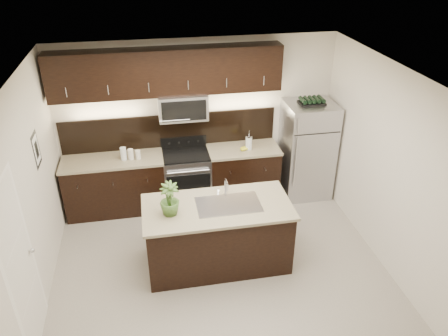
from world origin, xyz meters
name	(u,v)px	position (x,y,z in m)	size (l,w,h in m)	color
ground	(220,265)	(0.00, 0.00, 0.00)	(4.50, 4.50, 0.00)	gray
room_walls	(210,160)	(-0.11, -0.04, 1.70)	(4.52, 4.02, 2.71)	beige
counter_run	(174,179)	(-0.46, 1.69, 0.47)	(3.51, 0.65, 0.94)	black
upper_fixtures	(169,79)	(-0.43, 1.84, 2.14)	(3.49, 0.40, 1.66)	black
island	(218,234)	(-0.01, 0.09, 0.47)	(1.96, 0.96, 0.94)	black
sink_faucet	(228,203)	(0.14, 0.10, 0.96)	(0.84, 0.50, 0.28)	silver
refrigerator	(307,150)	(1.80, 1.63, 0.83)	(0.80, 0.72, 1.66)	#B2B2B7
wine_rack	(312,101)	(1.80, 1.63, 1.71)	(0.41, 0.25, 0.10)	black
plant	(169,199)	(-0.63, 0.03, 1.16)	(0.25, 0.25, 0.45)	#365421
canisters	(129,154)	(-1.14, 1.63, 1.03)	(0.31, 0.10, 0.21)	silver
french_press	(249,142)	(0.79, 1.64, 1.06)	(0.11, 0.11, 0.32)	silver
bananas	(242,149)	(0.67, 1.61, 0.97)	(0.17, 0.13, 0.05)	gold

